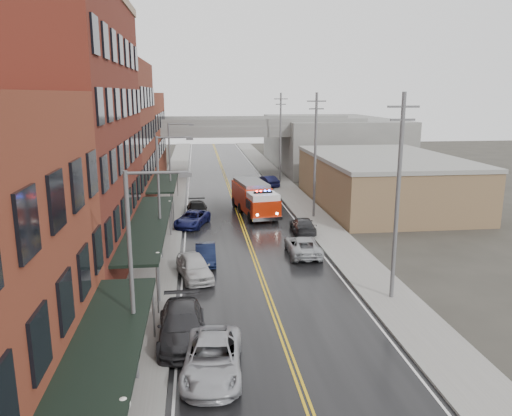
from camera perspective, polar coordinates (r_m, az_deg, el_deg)
road at (r=43.33m, az=-1.19°, el=-2.97°), size 11.00×160.00×0.02m
sidewalk_left at (r=43.25m, az=-10.88°, el=-3.15°), size 3.00×160.00×0.15m
sidewalk_right at (r=44.59m, az=8.19°, el=-2.56°), size 3.00×160.00×0.15m
curb_left at (r=43.15m, az=-8.69°, el=-3.10°), size 0.30×160.00×0.15m
curb_right at (r=44.20m, az=6.12°, el=-2.63°), size 0.30×160.00×0.15m
brick_building_b at (r=35.81m, az=-21.96°, el=7.39°), size 9.00×20.00×18.00m
brick_building_c at (r=52.97m, az=-17.00°, el=7.64°), size 9.00×15.00×15.00m
brick_building_far at (r=70.33m, az=-14.48°, el=7.74°), size 9.00×20.00×12.00m
tan_building at (r=56.03m, az=14.28°, el=2.90°), size 14.00×22.00×5.00m
right_far_block at (r=84.77m, az=8.37°, el=7.48°), size 18.00×30.00×8.00m
awning_0 at (r=18.18m, az=-17.61°, el=-17.05°), size 2.60×16.00×3.09m
awning_1 at (r=35.77m, az=-12.13°, el=-1.76°), size 2.60×18.00×3.09m
awning_2 at (r=52.84m, az=-10.46°, el=3.03°), size 2.60×13.00×3.09m
globe_lamp_1 at (r=29.19m, az=-11.13°, el=-6.47°), size 0.44×0.44×3.12m
globe_lamp_2 at (r=42.63m, az=-9.80°, el=-0.23°), size 0.44×0.44×3.12m
street_lamp_0 at (r=20.75m, az=-13.45°, el=-6.29°), size 2.64×0.22×9.00m
street_lamp_1 at (r=36.19m, az=-10.67°, el=2.04°), size 2.64×0.22×9.00m
street_lamp_2 at (r=51.97m, az=-9.56°, el=5.36°), size 2.64×0.22×9.00m
utility_pole_0 at (r=29.30m, az=15.90°, el=1.45°), size 1.80×0.24×12.00m
utility_pole_1 at (r=48.14m, az=6.79°, el=6.20°), size 1.80×0.24×12.00m
utility_pole_2 at (r=67.65m, az=2.81°, el=8.20°), size 1.80×0.24×12.00m
overpass at (r=73.82m, az=-3.68°, el=8.34°), size 40.00×10.00×7.50m
fire_truck at (r=49.84m, az=-0.15°, el=1.19°), size 4.55×9.09×3.20m
parked_car_left_2 at (r=22.53m, az=-5.00°, el=-16.75°), size 2.96×5.62×1.51m
parked_car_left_3 at (r=25.35m, az=-8.50°, el=-13.15°), size 2.33×5.58×1.61m
parked_car_left_4 at (r=33.21m, az=-7.07°, el=-6.69°), size 2.82×4.93×1.58m
parked_car_left_5 at (r=36.07m, az=-5.79°, el=-5.25°), size 1.43×4.09×1.35m
parked_car_left_6 at (r=46.06m, az=-7.31°, el=-1.24°), size 3.73×5.42×1.38m
parked_car_left_7 at (r=49.58m, az=-6.76°, el=-0.16°), size 2.10×5.03×1.45m
parked_car_right_0 at (r=37.81m, az=5.38°, el=-4.32°), size 2.56×5.18×1.41m
parked_car_right_1 at (r=43.71m, az=5.37°, el=-1.97°), size 2.19×4.79×1.36m
parked_car_right_2 at (r=56.39m, az=1.27°, el=1.58°), size 2.67×4.80×1.54m
parked_car_right_3 at (r=65.14m, az=1.28°, el=3.09°), size 2.87×4.74×1.48m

